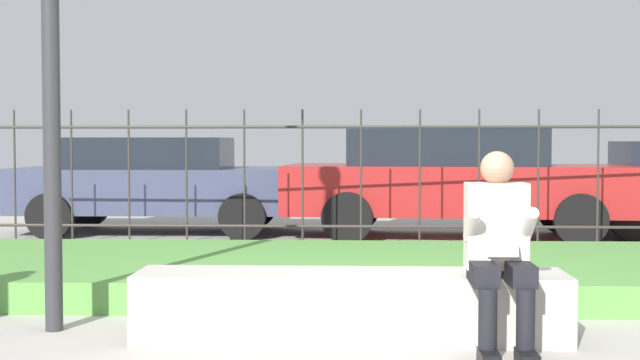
{
  "coord_description": "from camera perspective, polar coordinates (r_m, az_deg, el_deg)",
  "views": [
    {
      "loc": [
        -0.06,
        -5.83,
        1.31
      ],
      "look_at": [
        -0.43,
        3.5,
        0.9
      ],
      "focal_mm": 50.0,
      "sensor_mm": 36.0,
      "label": 1
    }
  ],
  "objects": [
    {
      "name": "ground_plane",
      "position": [
        5.98,
        2.85,
        -10.14
      ],
      "size": [
        60.0,
        60.0,
        0.0
      ],
      "primitive_type": "plane",
      "color": "#A8A399"
    },
    {
      "name": "stone_bench",
      "position": [
        5.94,
        1.96,
        -8.27
      ],
      "size": [
        2.83,
        0.57,
        0.45
      ],
      "color": "#ADA89E",
      "rests_on": "ground_plane"
    },
    {
      "name": "person_seated_reader",
      "position": [
        5.62,
        11.37,
        -3.99
      ],
      "size": [
        0.42,
        0.73,
        1.25
      ],
      "color": "black",
      "rests_on": "ground_plane"
    },
    {
      "name": "grass_berm",
      "position": [
        8.08,
        2.71,
        -5.91
      ],
      "size": [
        10.65,
        2.93,
        0.25
      ],
      "color": "#569342",
      "rests_on": "ground_plane"
    },
    {
      "name": "iron_fence",
      "position": [
        10.12,
        2.64,
        0.06
      ],
      "size": [
        8.65,
        0.03,
        1.67
      ],
      "color": "#332D28",
      "rests_on": "ground_plane"
    },
    {
      "name": "car_parked_left",
      "position": [
        12.82,
        -10.41,
        -0.11
      ],
      "size": [
        4.14,
        1.97,
        1.35
      ],
      "rotation": [
        0.0,
        0.0,
        0.01
      ],
      "color": "#383D56",
      "rests_on": "ground_plane"
    },
    {
      "name": "car_parked_center",
      "position": [
        12.1,
        8.73,
        0.01
      ],
      "size": [
        4.79,
        2.11,
        1.46
      ],
      "rotation": [
        0.0,
        0.0,
        -0.08
      ],
      "color": "maroon",
      "rests_on": "ground_plane"
    }
  ]
}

